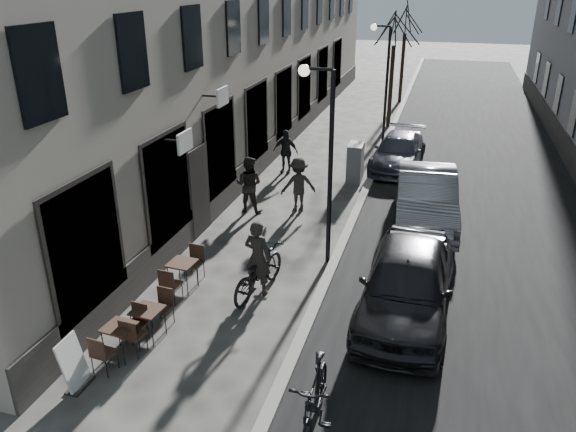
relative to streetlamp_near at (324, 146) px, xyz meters
The scene contains 21 objects.
ground 6.78m from the streetlamp_near, 88.36° to the right, with size 120.00×120.00×0.00m, color #373432.
road 11.23m from the streetlamp_near, 68.09° to the left, with size 7.30×60.00×0.00m, color black.
kerb 10.48m from the streetlamp_near, 87.87° to the left, with size 0.25×60.00×0.12m, color gray.
streetlamp_near is the anchor object (origin of this frame).
streetlamp_far 12.00m from the streetlamp_near, 90.00° to the left, with size 0.90×0.28×5.09m.
tree_near 15.08m from the streetlamp_near, 89.72° to the left, with size 2.40×2.40×5.70m.
tree_far 21.05m from the streetlamp_near, 89.80° to the left, with size 2.40×2.40×5.70m.
bistro_set_a 6.43m from the streetlamp_near, 120.45° to the right, with size 0.63×1.43×0.83m.
bistro_set_b 5.79m from the streetlamp_near, 121.85° to the right, with size 0.63×1.45×0.84m.
bistro_set_c 4.59m from the streetlamp_near, 140.94° to the right, with size 0.65×1.51×0.88m.
sign_board 7.40m from the streetlamp_near, 118.58° to the right, with size 0.34×0.59×1.01m.
utility_cabinet 6.86m from the streetlamp_near, 91.67° to the left, with size 0.52×0.95×1.42m, color slate.
bicycle 3.43m from the streetlamp_near, 119.21° to the right, with size 0.76×2.17×1.14m, color black.
cyclist_rider 3.17m from the streetlamp_near, 119.21° to the right, with size 0.68×0.45×1.87m, color black.
pedestrian_near 4.61m from the streetlamp_near, 137.58° to the left, with size 0.88×0.69×1.82m, color black.
pedestrian_mid 4.24m from the streetlamp_near, 114.64° to the left, with size 1.13×0.65×1.75m, color #2A2725.
pedestrian_far 7.66m from the streetlamp_near, 113.44° to the left, with size 0.98×0.41×1.67m, color black.
car_near 3.88m from the streetlamp_near, 40.39° to the right, with size 1.93×4.79×1.63m, color black.
car_mid 4.79m from the streetlamp_near, 53.63° to the left, with size 1.72×4.93×1.62m, color #9A9BA2.
car_far 8.95m from the streetlamp_near, 82.16° to the left, with size 1.78×4.38×1.27m, color #3F414B.
moped 6.61m from the streetlamp_near, 78.55° to the right, with size 0.63×2.22×1.33m, color black.
Camera 1 is at (2.57, -6.97, 7.04)m, focal length 35.00 mm.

